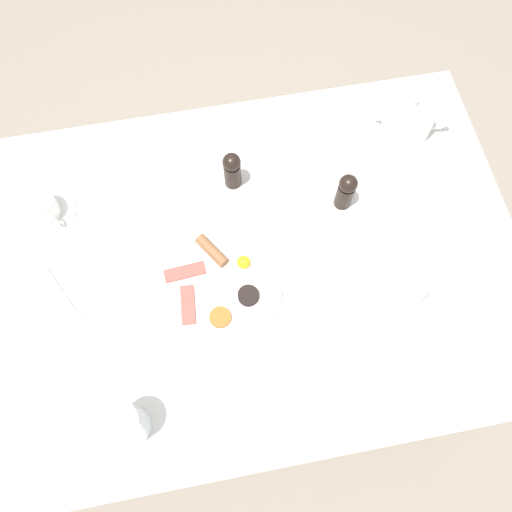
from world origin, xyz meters
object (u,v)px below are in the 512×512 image
object	(u,v)px
teapot_near	(410,116)
teacup_with_saucer_right	(363,357)
water_glass_tall	(409,285)
pepper_grinder	(232,170)
napkin_folded	(44,307)
water_glass_short	(125,425)
fork_by_plate	(476,353)
knife_by_plate	(439,234)
teacup_with_saucer_left	(42,209)
breakfast_plate	(218,284)
salt_grinder	(346,191)

from	to	relation	value
teapot_near	teacup_with_saucer_right	xyz separation A→B (m)	(0.55, -0.26, -0.02)
water_glass_tall	pepper_grinder	world-z (taller)	water_glass_tall
pepper_grinder	napkin_folded	xyz separation A→B (m)	(0.23, -0.46, -0.05)
teacup_with_saucer_right	water_glass_short	distance (m)	0.49
water_glass_short	fork_by_plate	xyz separation A→B (m)	(-0.01, 0.73, -0.06)
knife_by_plate	teacup_with_saucer_right	bearing A→B (deg)	-45.74
teapot_near	teacup_with_saucer_left	world-z (taller)	teapot_near
breakfast_plate	napkin_folded	xyz separation A→B (m)	(-0.02, -0.38, -0.00)
breakfast_plate	teacup_with_saucer_left	size ratio (longest dim) A/B	2.06
water_glass_tall	pepper_grinder	bearing A→B (deg)	-137.42
teacup_with_saucer_left	knife_by_plate	distance (m)	0.92
water_glass_short	napkin_folded	xyz separation A→B (m)	(-0.28, -0.16, -0.06)
napkin_folded	teacup_with_saucer_right	bearing A→B (deg)	70.03
pepper_grinder	knife_by_plate	world-z (taller)	pepper_grinder
knife_by_plate	napkin_folded	bearing A→B (deg)	-89.32
teacup_with_saucer_left	teacup_with_saucer_right	distance (m)	0.79
water_glass_short	fork_by_plate	bearing A→B (deg)	91.03
teacup_with_saucer_left	knife_by_plate	xyz separation A→B (m)	(0.22, 0.89, -0.03)
water_glass_short	teacup_with_saucer_right	bearing A→B (deg)	95.40
knife_by_plate	water_glass_short	bearing A→B (deg)	-68.39
pepper_grinder	napkin_folded	bearing A→B (deg)	-62.94
teapot_near	salt_grinder	xyz separation A→B (m)	(0.18, -0.21, 0.01)
breakfast_plate	pepper_grinder	size ratio (longest dim) A/B	2.65
teapot_near	water_glass_tall	distance (m)	0.44
pepper_grinder	salt_grinder	world-z (taller)	same
salt_grinder	knife_by_plate	distance (m)	0.24
pepper_grinder	knife_by_plate	xyz separation A→B (m)	(0.22, 0.45, -0.06)
teacup_with_saucer_right	knife_by_plate	xyz separation A→B (m)	(-0.25, 0.25, -0.03)
breakfast_plate	fork_by_plate	bearing A→B (deg)	63.89
breakfast_plate	water_glass_short	bearing A→B (deg)	-39.25
salt_grinder	knife_by_plate	xyz separation A→B (m)	(0.12, 0.20, -0.06)
water_glass_tall	knife_by_plate	bearing A→B (deg)	134.17
pepper_grinder	fork_by_plate	distance (m)	0.67
napkin_folded	salt_grinder	bearing A→B (deg)	100.57
teapot_near	water_glass_short	size ratio (longest dim) A/B	1.64
teapot_near	fork_by_plate	size ratio (longest dim) A/B	1.22
teapot_near	water_glass_short	bearing A→B (deg)	55.91
pepper_grinder	breakfast_plate	bearing A→B (deg)	-17.10
breakfast_plate	water_glass_tall	distance (m)	0.41
teacup_with_saucer_left	water_glass_tall	world-z (taller)	water_glass_tall
teacup_with_saucer_left	fork_by_plate	distance (m)	1.02
teapot_near	pepper_grinder	bearing A→B (deg)	27.00
breakfast_plate	teacup_with_saucer_right	world-z (taller)	teacup_with_saucer_right
water_glass_tall	fork_by_plate	world-z (taller)	water_glass_tall
teapot_near	pepper_grinder	size ratio (longest dim) A/B	1.81
teacup_with_saucer_left	salt_grinder	world-z (taller)	salt_grinder
napkin_folded	knife_by_plate	world-z (taller)	napkin_folded
water_glass_tall	napkin_folded	world-z (taller)	water_glass_tall
breakfast_plate	pepper_grinder	bearing A→B (deg)	162.90
salt_grinder	napkin_folded	distance (m)	0.72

